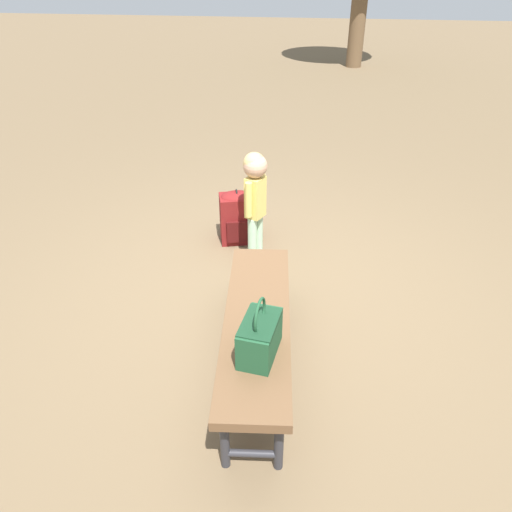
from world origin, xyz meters
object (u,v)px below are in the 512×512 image
object	(u,v)px
handbag	(260,336)
child_standing	(255,190)
park_bench	(257,324)
backpack_large	(237,216)
backpack_small	(259,277)

from	to	relation	value
handbag	child_standing	size ratio (longest dim) A/B	0.37
park_bench	handbag	bearing A→B (deg)	-169.13
child_standing	backpack_large	distance (m)	0.53
child_standing	backpack_large	world-z (taller)	child_standing
handbag	backpack_small	bearing A→B (deg)	8.13
handbag	child_standing	xyz separation A→B (m)	(1.70, 0.28, 0.08)
park_bench	backpack_small	bearing A→B (deg)	7.09
child_standing	backpack_small	world-z (taller)	child_standing
park_bench	handbag	xyz separation A→B (m)	(-0.31, -0.06, 0.18)
handbag	backpack_large	xyz separation A→B (m)	(1.99, 0.49, -0.31)
handbag	child_standing	distance (m)	1.73
park_bench	child_standing	world-z (taller)	child_standing
backpack_small	park_bench	bearing A→B (deg)	-172.91
park_bench	backpack_large	world-z (taller)	backpack_large
handbag	child_standing	bearing A→B (deg)	9.21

